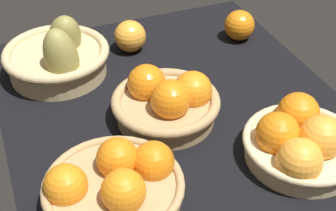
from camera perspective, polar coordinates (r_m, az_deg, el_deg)
market_tray at (r=106.81cm, az=0.92°, el=-1.06°), size 84.00×72.00×3.00cm
basket_far_right_pears at (r=116.87cm, az=-12.59°, el=5.57°), size 24.64×24.64×15.16cm
basket_near_left at (r=94.99cm, az=15.14°, el=-4.11°), size 22.66×22.66×10.56cm
basket_far_left at (r=84.38cm, az=-6.24°, el=-9.29°), size 24.17×24.17×10.53cm
basket_center at (r=100.98cm, az=-0.10°, el=0.52°), size 22.59×22.59×11.20cm
loose_orange_front_gap at (r=124.17cm, az=-4.43°, el=8.04°), size 8.00×8.00×8.00cm
loose_orange_back_gap at (r=130.11cm, az=8.30°, el=9.21°), size 7.89×7.89×7.89cm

